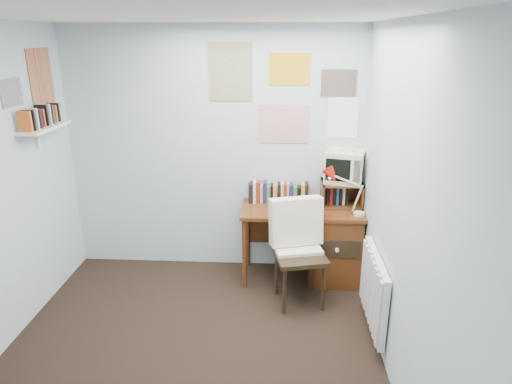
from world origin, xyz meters
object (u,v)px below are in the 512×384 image
Objects in this scene: desk at (328,242)px; tv_riser at (341,194)px; desk_lamp at (361,196)px; radiator at (374,290)px; crt_tv at (345,165)px; wall_shelf at (44,127)px; desk_chair at (300,257)px.

tv_riser is (0.12, 0.11, 0.48)m from desk.
desk is 0.51m from tv_riser.
desk_lamp reaches higher than tv_riser.
tv_riser is 0.50× the size of radiator.
wall_shelf is at bearing -154.26° from crt_tv.
desk_lamp is 0.95m from radiator.
wall_shelf reaches higher than crt_tv.
tv_riser reaches higher than desk.
radiator is (0.17, -1.04, -0.47)m from tv_riser.
wall_shelf reaches higher than desk_chair.
crt_tv reaches higher than desk_lamp.
desk is at bearing -137.04° from tv_riser.
crt_tv is 0.58× the size of wall_shelf.
crt_tv reaches higher than desk_chair.
desk_chair is 2.44× the size of desk_lamp.
radiator is at bearing -80.72° from tv_riser.
tv_riser is (-0.15, 0.25, -0.07)m from desk_lamp.
radiator is 3.15m from wall_shelf.
radiator is (0.29, -0.93, 0.01)m from desk.
crt_tv is at bearing 46.32° from tv_riser.
desk_chair is 0.83m from tv_riser.
radiator is at bearing -10.89° from wall_shelf.
desk_chair is 0.74m from radiator.
desk_chair is at bearing -122.18° from desk.
desk is at bearing -121.48° from crt_tv.
desk is 3.00× the size of tv_riser.
crt_tv is (0.14, 0.13, 0.78)m from desk.
desk_lamp is at bearing 17.80° from desk_chair.
tv_riser is (0.42, 0.59, 0.41)m from desk_chair.
wall_shelf is (-2.71, -0.51, 0.44)m from crt_tv.
desk is 1.50× the size of radiator.
tv_riser is 2.83m from wall_shelf.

